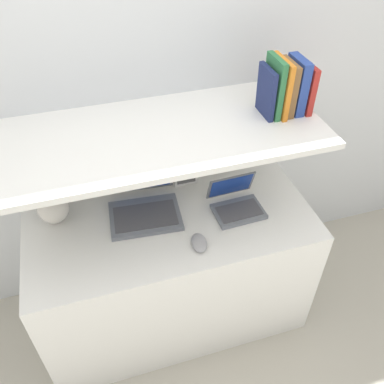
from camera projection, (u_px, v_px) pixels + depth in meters
ground_plane at (191, 360)px, 2.18m from camera, size 12.00×12.00×0.00m
wall_back at (146, 95)px, 1.90m from camera, size 6.00×0.05×2.40m
desk at (173, 269)px, 2.17m from camera, size 1.36×0.66×0.75m
back_riser at (156, 198)px, 2.28m from camera, size 1.36×0.04×1.17m
shelf at (162, 134)px, 1.68m from camera, size 1.36×0.59×0.03m
table_lamp at (47, 188)px, 1.79m from camera, size 0.24×0.24×0.31m
laptop_large at (143, 202)px, 1.93m from camera, size 0.36×0.34×0.25m
laptop_small at (236, 203)px, 1.95m from camera, size 0.24×0.22×0.16m
computer_mouse at (199, 243)px, 1.78m from camera, size 0.08×0.12×0.04m
router_box at (185, 173)px, 2.09m from camera, size 0.12×0.07×0.11m
book_red at (305, 87)px, 1.74m from camera, size 0.03×0.15×0.21m
book_blue at (296, 85)px, 1.72m from camera, size 0.04×0.14×0.24m
book_brown at (287, 87)px, 1.72m from camera, size 0.03×0.14×0.23m
book_orange at (280, 87)px, 1.70m from camera, size 0.02×0.17×0.24m
book_green at (274, 87)px, 1.69m from camera, size 0.03×0.15×0.25m
book_navy at (266, 92)px, 1.70m from camera, size 0.03×0.14×0.21m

